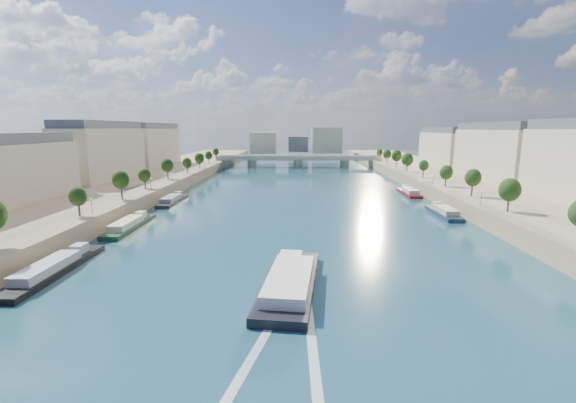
{
  "coord_description": "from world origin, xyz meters",
  "views": [
    {
      "loc": [
        0.1,
        -24.61,
        26.82
      ],
      "look_at": [
        -2.94,
        89.08,
        5.0
      ],
      "focal_mm": 24.0,
      "sensor_mm": 36.0,
      "label": 1
    }
  ],
  "objects": [
    {
      "name": "ground",
      "position": [
        0.0,
        100.0,
        0.0
      ],
      "size": [
        700.0,
        700.0,
        0.0
      ],
      "primitive_type": "plane",
      "color": "#0D343A",
      "rests_on": "ground"
    },
    {
      "name": "quay_left",
      "position": [
        -72.0,
        100.0,
        2.5
      ],
      "size": [
        44.0,
        520.0,
        5.0
      ],
      "primitive_type": "cube",
      "color": "#9E8460",
      "rests_on": "ground"
    },
    {
      "name": "quay_right",
      "position": [
        72.0,
        100.0,
        2.5
      ],
      "size": [
        44.0,
        520.0,
        5.0
      ],
      "primitive_type": "cube",
      "color": "#9E8460",
      "rests_on": "ground"
    },
    {
      "name": "pave_left",
      "position": [
        -57.0,
        100.0,
        5.05
      ],
      "size": [
        14.0,
        520.0,
        0.1
      ],
      "primitive_type": "cube",
      "color": "gray",
      "rests_on": "quay_left"
    },
    {
      "name": "pave_right",
      "position": [
        57.0,
        100.0,
        5.05
      ],
      "size": [
        14.0,
        520.0,
        0.1
      ],
      "primitive_type": "cube",
      "color": "gray",
      "rests_on": "quay_right"
    },
    {
      "name": "trees_left",
      "position": [
        -55.0,
        102.0,
        10.48
      ],
      "size": [
        4.8,
        268.8,
        8.26
      ],
      "color": "#382B1E",
      "rests_on": "ground"
    },
    {
      "name": "trees_right",
      "position": [
        55.0,
        110.0,
        10.48
      ],
      "size": [
        4.8,
        268.8,
        8.26
      ],
      "color": "#382B1E",
      "rests_on": "ground"
    },
    {
      "name": "lamps_left",
      "position": [
        -52.5,
        90.0,
        7.78
      ],
      "size": [
        0.36,
        200.36,
        4.28
      ],
      "color": "black",
      "rests_on": "ground"
    },
    {
      "name": "lamps_right",
      "position": [
        52.5,
        105.0,
        7.78
      ],
      "size": [
        0.36,
        200.36,
        4.28
      ],
      "color": "black",
      "rests_on": "ground"
    },
    {
      "name": "buildings_left",
      "position": [
        -85.0,
        112.0,
        16.45
      ],
      "size": [
        16.0,
        226.0,
        23.2
      ],
      "color": "beige",
      "rests_on": "ground"
    },
    {
      "name": "buildings_right",
      "position": [
        85.0,
        112.0,
        16.45
      ],
      "size": [
        16.0,
        226.0,
        23.2
      ],
      "color": "beige",
      "rests_on": "ground"
    },
    {
      "name": "skyline",
      "position": [
        3.19,
        319.52,
        14.66
      ],
      "size": [
        79.0,
        42.0,
        22.0
      ],
      "color": "beige",
      "rests_on": "ground"
    },
    {
      "name": "bridge",
      "position": [
        0.0,
        241.4,
        5.08
      ],
      "size": [
        112.0,
        12.0,
        8.15
      ],
      "color": "#C1B79E",
      "rests_on": "ground"
    },
    {
      "name": "tour_barge",
      "position": [
        -1.25,
        36.82,
        1.12
      ],
      "size": [
        11.16,
        29.77,
        3.95
      ],
      "rotation": [
        0.0,
        0.0,
        -0.1
      ],
      "color": "black",
      "rests_on": "ground"
    },
    {
      "name": "wake",
      "position": [
        -1.25,
        20.26,
        0.02
      ],
      "size": [
        10.74,
        26.02,
        0.04
      ],
      "color": "silver",
      "rests_on": "ground"
    },
    {
      "name": "moored_barges_left",
      "position": [
        -45.5,
        42.61,
        0.84
      ],
      "size": [
        5.0,
        155.23,
        3.6
      ],
      "color": "#1A1D39",
      "rests_on": "ground"
    },
    {
      "name": "moored_barges_right",
      "position": [
        45.5,
        55.85,
        0.84
      ],
      "size": [
        5.0,
        165.83,
        3.6
      ],
      "color": "black",
      "rests_on": "ground"
    }
  ]
}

